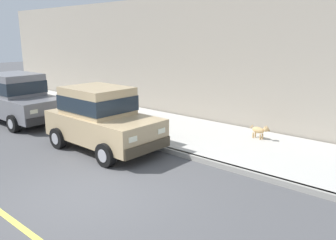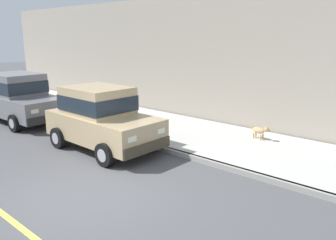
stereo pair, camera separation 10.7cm
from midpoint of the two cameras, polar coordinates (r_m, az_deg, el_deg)
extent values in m
plane|color=#4C4C4F|center=(7.76, -12.95, -11.97)|extent=(80.00, 80.00, 0.00)
cube|color=gray|center=(9.77, 2.47, -5.69)|extent=(0.16, 64.00, 0.14)
cube|color=#B7B5AD|center=(11.16, 8.32, -3.32)|extent=(3.60, 64.00, 0.14)
cube|color=#E0D64C|center=(7.08, -23.88, -15.51)|extent=(0.12, 57.60, 0.01)
cube|color=tan|center=(10.36, -10.42, -1.13)|extent=(1.75, 3.72, 0.76)
cube|color=tan|center=(10.38, -11.45, 3.27)|extent=(1.53, 1.91, 0.80)
cube|color=#19232D|center=(10.40, -11.44, 2.95)|extent=(1.57, 1.95, 0.44)
cube|color=#3E3527|center=(9.12, -3.38, -4.56)|extent=(1.69, 0.22, 0.28)
cube|color=#3E3527|center=(11.86, -15.71, -0.72)|extent=(1.69, 0.22, 0.28)
cylinder|color=black|center=(10.18, -2.51, -3.40)|extent=(0.23, 0.64, 0.64)
cylinder|color=#9E9EA3|center=(10.18, -2.51, -3.40)|extent=(0.24, 0.35, 0.35)
cylinder|color=black|center=(9.10, -10.16, -5.74)|extent=(0.23, 0.64, 0.64)
cylinder|color=#9E9EA3|center=(9.10, -10.16, -5.74)|extent=(0.24, 0.35, 0.35)
cylinder|color=black|center=(11.84, -10.46, -1.15)|extent=(0.23, 0.64, 0.64)
cylinder|color=#9E9EA3|center=(11.84, -10.46, -1.15)|extent=(0.24, 0.35, 0.35)
cylinder|color=black|center=(10.93, -17.61, -2.85)|extent=(0.23, 0.64, 0.64)
cylinder|color=#9E9EA3|center=(10.93, -17.61, -2.85)|extent=(0.24, 0.35, 0.35)
cube|color=#EAEACC|center=(9.36, -0.96, -1.79)|extent=(0.28, 0.08, 0.14)
cube|color=#EAEACC|center=(8.64, -5.79, -3.19)|extent=(0.28, 0.08, 0.14)
cube|color=slate|center=(14.85, -23.52, 2.46)|extent=(1.90, 4.54, 0.76)
cube|color=slate|center=(14.82, -23.99, 5.54)|extent=(1.63, 2.14, 0.84)
cube|color=#19232D|center=(14.83, -23.97, 5.30)|extent=(1.67, 2.18, 0.46)
cube|color=#252527|center=(13.00, -19.04, 0.29)|extent=(1.77, 0.24, 0.28)
cylinder|color=black|center=(14.15, -17.58, 0.88)|extent=(0.23, 0.64, 0.64)
cylinder|color=#9E9EA3|center=(14.15, -17.58, 0.88)|extent=(0.25, 0.36, 0.35)
cylinder|color=black|center=(13.31, -24.09, -0.48)|extent=(0.23, 0.64, 0.64)
cylinder|color=#9E9EA3|center=(13.31, -24.09, -0.48)|extent=(0.25, 0.36, 0.35)
cylinder|color=black|center=(16.54, -22.80, 2.24)|extent=(0.23, 0.64, 0.64)
cylinder|color=#9E9EA3|center=(16.54, -22.80, 2.24)|extent=(0.25, 0.36, 0.35)
cube|color=#EAEACC|center=(13.18, -17.02, 2.20)|extent=(0.28, 0.09, 0.14)
cube|color=#EAEACC|center=(12.63, -21.25, 1.37)|extent=(0.28, 0.09, 0.14)
cylinder|color=black|center=(18.88, -26.05, 3.24)|extent=(0.24, 0.65, 0.64)
cylinder|color=#9E9EA3|center=(18.88, -26.05, 3.24)|extent=(0.25, 0.36, 0.35)
ellipsoid|color=tan|center=(11.24, 15.18, -1.68)|extent=(0.27, 0.47, 0.20)
cylinder|color=tan|center=(11.27, 15.86, -2.70)|extent=(0.05, 0.05, 0.18)
cylinder|color=tan|center=(11.17, 15.51, -2.81)|extent=(0.05, 0.05, 0.18)
cylinder|color=tan|center=(11.42, 14.74, -2.41)|extent=(0.05, 0.05, 0.18)
cylinder|color=tan|center=(11.32, 14.39, -2.52)|extent=(0.05, 0.05, 0.18)
sphere|color=tan|center=(11.06, 16.43, -1.53)|extent=(0.17, 0.17, 0.17)
ellipsoid|color=brown|center=(11.02, 16.81, -1.73)|extent=(0.09, 0.12, 0.06)
cone|color=tan|center=(11.09, 16.56, -1.05)|extent=(0.06, 0.06, 0.07)
cone|color=tan|center=(11.01, 16.27, -1.14)|extent=(0.06, 0.06, 0.07)
cylinder|color=tan|center=(11.37, 14.14, -1.13)|extent=(0.05, 0.12, 0.13)
cube|color=#9E9384|center=(16.40, -6.09, 10.66)|extent=(0.50, 20.00, 4.90)
camera|label=1|loc=(0.05, -89.71, 0.07)|focal=36.38mm
camera|label=2|loc=(0.05, 90.29, -0.07)|focal=36.38mm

